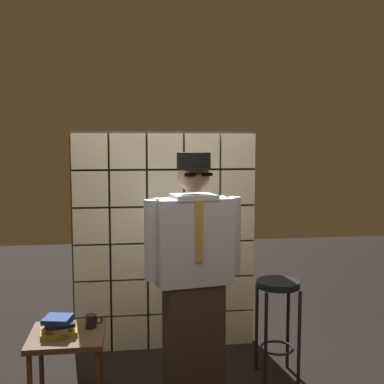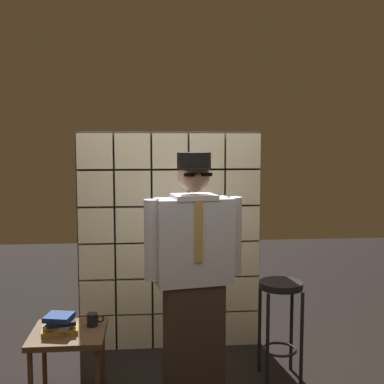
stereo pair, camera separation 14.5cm
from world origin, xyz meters
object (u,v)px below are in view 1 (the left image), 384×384
object	(u,v)px
bar_stool	(278,305)
side_table	(67,343)
standing_person	(194,273)
book_stack	(58,326)
coffee_mug	(91,321)

from	to	relation	value
bar_stool	side_table	bearing A→B (deg)	-172.80
standing_person	book_stack	xyz separation A→B (m)	(-0.95, 0.03, -0.35)
side_table	coffee_mug	world-z (taller)	coffee_mug
standing_person	book_stack	distance (m)	1.01
side_table	coffee_mug	size ratio (longest dim) A/B	4.14
standing_person	side_table	world-z (taller)	standing_person
standing_person	coffee_mug	world-z (taller)	standing_person
bar_stool	coffee_mug	bearing A→B (deg)	-175.31
bar_stool	book_stack	distance (m)	1.67
standing_person	bar_stool	world-z (taller)	standing_person
book_stack	coffee_mug	size ratio (longest dim) A/B	2.16
coffee_mug	book_stack	bearing A→B (deg)	-154.77
bar_stool	side_table	size ratio (longest dim) A/B	1.50
standing_person	coffee_mug	xyz separation A→B (m)	(-0.73, 0.13, -0.37)
standing_person	book_stack	size ratio (longest dim) A/B	6.61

